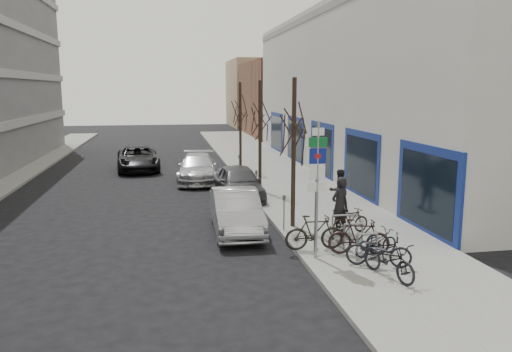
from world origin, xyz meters
name	(u,v)px	position (x,y,z in m)	size (l,w,h in m)	color
ground	(235,267)	(0.00, 0.00, 0.00)	(120.00, 120.00, 0.00)	black
sidewalk_east	(297,191)	(4.50, 10.00, 0.07)	(5.00, 70.00, 0.15)	slate
commercial_building	(463,90)	(17.00, 16.00, 5.00)	(20.00, 32.00, 10.00)	#B7B7B2
brick_building_far	(303,99)	(13.00, 40.00, 4.00)	(12.00, 14.00, 8.00)	brown
tan_building_far	(277,93)	(13.50, 55.00, 4.50)	(13.00, 12.00, 9.00)	#937A5B
highway_sign_pole	(317,181)	(2.40, -0.01, 2.46)	(0.55, 0.10, 4.20)	gray
bike_rack	(353,233)	(3.80, 0.60, 0.66)	(0.66, 2.26, 0.83)	gray
tree_near	(294,117)	(2.60, 3.50, 4.10)	(1.80, 1.80, 5.50)	black
tree_mid	(260,110)	(2.60, 10.00, 4.10)	(1.80, 1.80, 5.50)	black
tree_far	(240,106)	(2.60, 16.50, 4.10)	(1.80, 1.80, 5.50)	black
meter_front	(284,209)	(2.15, 3.00, 0.92)	(0.10, 0.08, 1.27)	gray
meter_mid	(256,181)	(2.15, 8.50, 0.92)	(0.10, 0.08, 1.27)	gray
meter_back	(239,164)	(2.15, 14.00, 0.92)	(0.10, 0.08, 1.27)	gray
bike_near_left	(389,256)	(3.85, -1.87, 0.74)	(0.58, 1.92, 1.17)	black
bike_near_right	(359,237)	(3.76, 0.03, 0.72)	(0.56, 1.87, 1.13)	black
bike_mid_curb	(376,240)	(4.25, -0.12, 0.62)	(0.47, 1.55, 0.94)	black
bike_mid_inner	(314,232)	(2.58, 0.72, 0.72)	(0.56, 1.87, 1.13)	black
bike_far_curb	(379,247)	(3.93, -1.03, 0.71)	(0.55, 1.82, 1.11)	black
bike_far_inner	(351,221)	(4.32, 2.18, 0.61)	(0.45, 1.51, 0.92)	black
parked_car_front	(236,211)	(0.52, 3.60, 0.76)	(1.61, 4.62, 1.52)	#ADADB2
parked_car_mid	(239,183)	(1.40, 8.96, 0.80)	(1.88, 4.67, 1.59)	#46464A
parked_car_back	(198,168)	(-0.20, 13.85, 0.76)	(2.13, 5.23, 1.52)	#B9B8BE
lane_car	(138,158)	(-3.68, 18.46, 0.76)	(2.51, 5.45, 1.51)	black
pedestrian_near	(339,205)	(3.98, 2.41, 1.13)	(0.72, 0.47, 1.97)	black
pedestrian_far	(339,190)	(4.99, 5.30, 1.03)	(0.65, 0.44, 1.77)	black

